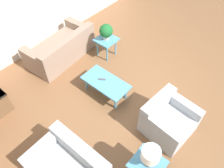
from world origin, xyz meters
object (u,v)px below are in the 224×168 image
at_px(coffee_table, 106,83).
at_px(side_table_plant, 106,42).
at_px(armchair, 168,120).
at_px(side_table_lamp, 147,165).
at_px(potted_plant, 106,31).
at_px(table_lamp, 150,155).
at_px(sofa, 61,49).

xyz_separation_m(coffee_table, side_table_plant, (0.87, -1.01, 0.09)).
xyz_separation_m(armchair, coffee_table, (1.52, 0.09, 0.04)).
bearing_deg(side_table_lamp, armchair, -78.35).
relative_size(potted_plant, table_lamp, 0.93).
bearing_deg(side_table_lamp, sofa, -18.24).
xyz_separation_m(coffee_table, potted_plant, (0.87, -1.01, 0.41)).
height_order(armchair, coffee_table, armchair).
xyz_separation_m(coffee_table, table_lamp, (-1.73, 0.95, 0.48)).
height_order(side_table_plant, table_lamp, table_lamp).
height_order(armchair, side_table_lamp, armchair).
bearing_deg(table_lamp, sofa, -18.24).
distance_m(sofa, side_table_lamp, 3.60).
xyz_separation_m(side_table_plant, side_table_lamp, (-2.60, 1.96, 0.00)).
bearing_deg(table_lamp, coffee_table, -28.71).
distance_m(coffee_table, table_lamp, 2.03).
bearing_deg(side_table_plant, table_lamp, 142.99).
height_order(coffee_table, side_table_lamp, side_table_lamp).
bearing_deg(sofa, potted_plant, 131.41).
bearing_deg(coffee_table, armchair, -176.77).
height_order(potted_plant, table_lamp, table_lamp).
bearing_deg(side_table_lamp, table_lamp, -45.00).
bearing_deg(potted_plant, sofa, 45.85).
relative_size(coffee_table, side_table_lamp, 2.05).
bearing_deg(armchair, coffee_table, 98.33).
bearing_deg(sofa, armchair, 83.91).
bearing_deg(side_table_plant, armchair, 158.76).
distance_m(armchair, table_lamp, 1.18).
bearing_deg(potted_plant, coffee_table, 130.68).
xyz_separation_m(potted_plant, table_lamp, (-2.60, 1.96, 0.07)).
bearing_deg(sofa, table_lamp, 67.32).
height_order(sofa, side_table_lamp, sofa).
height_order(side_table_lamp, table_lamp, table_lamp).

